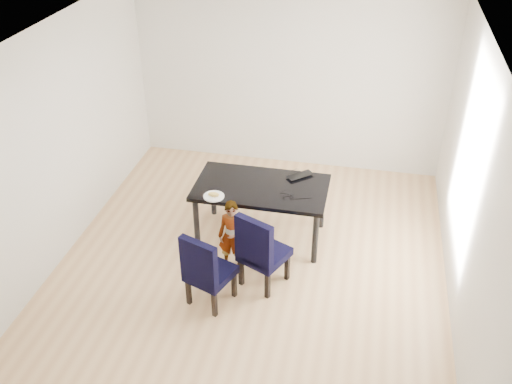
% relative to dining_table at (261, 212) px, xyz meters
% --- Properties ---
extents(floor, '(4.50, 5.00, 0.01)m').
position_rel_dining_table_xyz_m(floor, '(0.00, -0.50, -0.38)').
color(floor, tan).
rests_on(floor, ground).
extents(ceiling, '(4.50, 5.00, 0.01)m').
position_rel_dining_table_xyz_m(ceiling, '(0.00, -0.50, 2.33)').
color(ceiling, white).
rests_on(ceiling, wall_back).
extents(wall_back, '(4.50, 0.01, 2.70)m').
position_rel_dining_table_xyz_m(wall_back, '(0.00, 2.00, 0.98)').
color(wall_back, silver).
rests_on(wall_back, ground).
extents(wall_front, '(4.50, 0.01, 2.70)m').
position_rel_dining_table_xyz_m(wall_front, '(0.00, -3.00, 0.98)').
color(wall_front, white).
rests_on(wall_front, ground).
extents(wall_left, '(0.01, 5.00, 2.70)m').
position_rel_dining_table_xyz_m(wall_left, '(-2.25, -0.50, 0.98)').
color(wall_left, silver).
rests_on(wall_left, ground).
extents(wall_right, '(0.01, 5.00, 2.70)m').
position_rel_dining_table_xyz_m(wall_right, '(2.25, -0.50, 0.98)').
color(wall_right, silver).
rests_on(wall_right, ground).
extents(dining_table, '(1.60, 0.90, 0.75)m').
position_rel_dining_table_xyz_m(dining_table, '(0.00, 0.00, 0.00)').
color(dining_table, black).
rests_on(dining_table, floor).
extents(chair_left, '(0.57, 0.58, 0.91)m').
position_rel_dining_table_xyz_m(chair_left, '(-0.29, -1.25, 0.08)').
color(chair_left, black).
rests_on(chair_left, floor).
extents(chair_right, '(0.62, 0.63, 0.95)m').
position_rel_dining_table_xyz_m(chair_right, '(0.21, -0.83, 0.10)').
color(chair_right, black).
rests_on(chair_right, floor).
extents(child, '(0.33, 0.22, 0.89)m').
position_rel_dining_table_xyz_m(child, '(-0.21, -0.65, 0.07)').
color(child, red).
rests_on(child, floor).
extents(plate, '(0.26, 0.26, 0.01)m').
position_rel_dining_table_xyz_m(plate, '(-0.49, -0.35, 0.38)').
color(plate, white).
rests_on(plate, dining_table).
extents(sandwich, '(0.15, 0.10, 0.05)m').
position_rel_dining_table_xyz_m(sandwich, '(-0.49, -0.36, 0.42)').
color(sandwich, gold).
rests_on(sandwich, plate).
extents(laptop, '(0.40, 0.39, 0.03)m').
position_rel_dining_table_xyz_m(laptop, '(0.39, 0.35, 0.39)').
color(laptop, black).
rests_on(laptop, dining_table).
extents(cable_tangle, '(0.15, 0.15, 0.01)m').
position_rel_dining_table_xyz_m(cable_tangle, '(0.36, -0.19, 0.38)').
color(cable_tangle, black).
rests_on(cable_tangle, dining_table).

